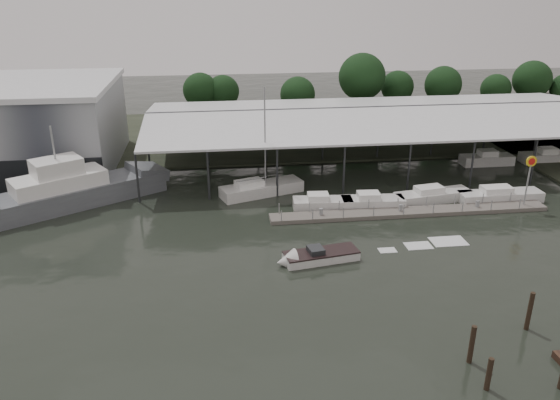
{
  "coord_description": "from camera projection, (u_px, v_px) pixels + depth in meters",
  "views": [
    {
      "loc": [
        -4.09,
        -37.76,
        21.52
      ],
      "look_at": [
        1.87,
        9.14,
        2.5
      ],
      "focal_mm": 35.0,
      "sensor_mm": 36.0,
      "label": 1
    }
  ],
  "objects": [
    {
      "name": "ground",
      "position": [
        271.0,
        273.0,
        43.26
      ],
      "size": [
        200.0,
        200.0,
        0.0
      ],
      "primitive_type": "plane",
      "color": "black",
      "rests_on": "ground"
    },
    {
      "name": "land_strip_far",
      "position": [
        240.0,
        134.0,
        81.88
      ],
      "size": [
        140.0,
        30.0,
        0.3
      ],
      "color": "#383E2E",
      "rests_on": "ground"
    },
    {
      "name": "storage_warehouse",
      "position": [
        12.0,
        126.0,
        65.57
      ],
      "size": [
        24.5,
        20.5,
        10.5
      ],
      "color": "gray",
      "rests_on": "ground"
    },
    {
      "name": "covered_boat_shed",
      "position": [
        380.0,
        112.0,
        68.73
      ],
      "size": [
        58.24,
        24.0,
        6.96
      ],
      "color": "silver",
      "rests_on": "ground"
    },
    {
      "name": "floating_dock",
      "position": [
        410.0,
        212.0,
        54.14
      ],
      "size": [
        28.0,
        2.0,
        1.4
      ],
      "color": "#605B54",
      "rests_on": "ground"
    },
    {
      "name": "shell_fuel_sign",
      "position": [
        530.0,
        172.0,
        54.15
      ],
      "size": [
        1.1,
        0.18,
        5.55
      ],
      "color": "gray",
      "rests_on": "ground"
    },
    {
      "name": "grey_trawler",
      "position": [
        73.0,
        190.0,
        55.89
      ],
      "size": [
        19.01,
        14.04,
        8.84
      ],
      "rotation": [
        0.0,
        0.0,
        0.55
      ],
      "color": "#5A5F64",
      "rests_on": "ground"
    },
    {
      "name": "white_sailboat",
      "position": [
        260.0,
        189.0,
        58.95
      ],
      "size": [
        9.38,
        5.41,
        11.77
      ],
      "rotation": [
        0.0,
        0.0,
        0.33
      ],
      "color": "silver",
      "rests_on": "ground"
    },
    {
      "name": "speedboat_underway",
      "position": [
        315.0,
        257.0,
        44.92
      ],
      "size": [
        17.82,
        4.89,
        2.0
      ],
      "rotation": [
        0.0,
        0.0,
        3.31
      ],
      "color": "silver",
      "rests_on": "ground"
    },
    {
      "name": "moored_cruiser_0",
      "position": [
        322.0,
        203.0,
        55.23
      ],
      "size": [
        6.14,
        2.66,
        1.7
      ],
      "rotation": [
        0.0,
        0.0,
        -0.08
      ],
      "color": "silver",
      "rests_on": "ground"
    },
    {
      "name": "moored_cruiser_1",
      "position": [
        372.0,
        202.0,
        55.55
      ],
      "size": [
        6.5,
        2.65,
        1.7
      ],
      "rotation": [
        0.0,
        0.0,
        -0.07
      ],
      "color": "silver",
      "rests_on": "ground"
    },
    {
      "name": "moored_cruiser_2",
      "position": [
        432.0,
        196.0,
        57.16
      ],
      "size": [
        8.48,
        3.51,
        1.7
      ],
      "rotation": [
        0.0,
        0.0,
        0.16
      ],
      "color": "silver",
      "rests_on": "ground"
    },
    {
      "name": "moored_cruiser_3",
      "position": [
        499.0,
        196.0,
        57.17
      ],
      "size": [
        8.86,
        2.31,
        1.7
      ],
      "rotation": [
        0.0,
        0.0,
        0.01
      ],
      "color": "silver",
      "rests_on": "ground"
    },
    {
      "name": "mooring_pilings",
      "position": [
        541.0,
        373.0,
        30.68
      ],
      "size": [
        5.97,
        10.06,
        3.55
      ],
      "color": "black",
      "rests_on": "ground"
    },
    {
      "name": "horizon_tree_line",
      "position": [
        392.0,
        85.0,
        87.82
      ],
      "size": [
        65.25,
        10.08,
        11.12
      ],
      "color": "black",
      "rests_on": "ground"
    }
  ]
}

